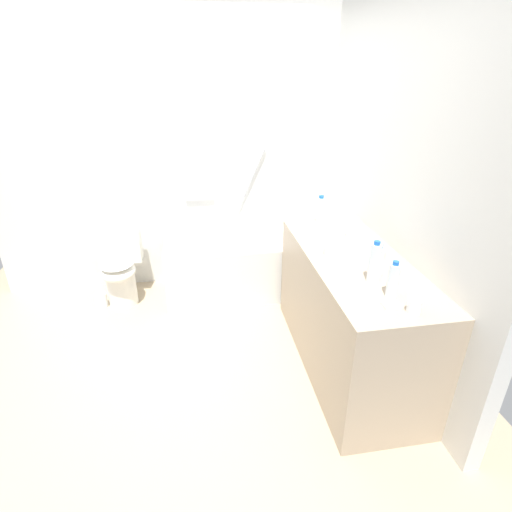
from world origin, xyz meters
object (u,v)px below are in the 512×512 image
object	(u,v)px
drinking_glass_0	(331,225)
drinking_glass_2	(415,306)
bathtub	(250,263)
drinking_glass_1	(340,236)
water_bottle_0	(374,263)
water_bottle_1	(320,210)
toilet	(120,268)
sink_basin	(350,251)
water_bottle_2	(378,261)
water_bottle_3	(393,280)
soap_dish	(391,306)
sink_faucet	(378,249)
toilet_paper_roll	(101,300)

from	to	relation	value
drinking_glass_0	drinking_glass_2	xyz separation A→B (m)	(0.06, -1.15, -0.01)
bathtub	drinking_glass_1	size ratio (longest dim) A/B	20.06
water_bottle_0	water_bottle_1	bearing A→B (deg)	90.27
bathtub	toilet	bearing A→B (deg)	-179.43
sink_basin	drinking_glass_2	size ratio (longest dim) A/B	4.63
water_bottle_2	water_bottle_3	distance (m)	0.26
toilet	water_bottle_1	xyz separation A→B (m)	(1.72, -0.50, 0.64)
toilet	water_bottle_3	xyz separation A→B (m)	(1.76, -1.68, 0.63)
bathtub	soap_dish	xyz separation A→B (m)	(0.49, -1.80, 0.59)
sink_basin	soap_dish	bearing A→B (deg)	-91.89
water_bottle_1	drinking_glass_1	size ratio (longest dim) A/B	2.88
water_bottle_0	soap_dish	size ratio (longest dim) A/B	2.89
water_bottle_0	water_bottle_1	size ratio (longest dim) A/B	1.12
drinking_glass_0	water_bottle_0	bearing A→B (deg)	-91.39
water_bottle_0	toilet	bearing A→B (deg)	138.94
sink_basin	drinking_glass_0	xyz separation A→B (m)	(0.02, 0.44, 0.02)
drinking_glass_1	water_bottle_0	bearing A→B (deg)	-91.92
water_bottle_2	water_bottle_3	xyz separation A→B (m)	(-0.03, -0.26, 0.01)
drinking_glass_1	sink_faucet	bearing A→B (deg)	-52.20
drinking_glass_1	soap_dish	size ratio (longest dim) A/B	0.89
water_bottle_1	drinking_glass_1	distance (m)	0.40
water_bottle_2	drinking_glass_2	xyz separation A→B (m)	(0.01, -0.43, -0.05)
sink_faucet	drinking_glass_2	bearing A→B (deg)	-100.53
toilet	drinking_glass_0	distance (m)	1.97
toilet	water_bottle_0	distance (m)	2.38
toilet_paper_roll	water_bottle_3	bearing A→B (deg)	-39.24
drinking_glass_0	sink_basin	bearing A→B (deg)	-92.26
bathtub	water_bottle_0	bearing A→B (deg)	-71.52
water_bottle_2	toilet_paper_roll	bearing A→B (deg)	146.10
water_bottle_0	water_bottle_1	world-z (taller)	water_bottle_0
bathtub	drinking_glass_2	size ratio (longest dim) A/B	21.27
water_bottle_1	drinking_glass_1	world-z (taller)	water_bottle_1
sink_basin	drinking_glass_1	distance (m)	0.24
bathtub	water_bottle_3	size ratio (longest dim) A/B	7.44
toilet	water_bottle_0	world-z (taller)	water_bottle_0
water_bottle_2	water_bottle_3	bearing A→B (deg)	-97.53
toilet	water_bottle_3	size ratio (longest dim) A/B	3.14
toilet	drinking_glass_0	xyz separation A→B (m)	(1.75, -0.70, 0.58)
water_bottle_0	drinking_glass_1	world-z (taller)	water_bottle_0
toilet	water_bottle_1	world-z (taller)	water_bottle_1
water_bottle_1	drinking_glass_0	world-z (taller)	water_bottle_1
water_bottle_0	drinking_glass_0	xyz separation A→B (m)	(0.02, 0.80, -0.07)
water_bottle_2	drinking_glass_0	bearing A→B (deg)	93.62
drinking_glass_1	soap_dish	distance (m)	0.89
sink_basin	water_bottle_2	xyz separation A→B (m)	(0.06, -0.28, 0.06)
toilet	drinking_glass_2	xyz separation A→B (m)	(1.80, -1.85, 0.57)
water_bottle_2	drinking_glass_2	size ratio (longest dim) A/B	2.65
sink_faucet	drinking_glass_2	xyz separation A→B (m)	(-0.13, -0.71, 0.00)
sink_basin	water_bottle_2	distance (m)	0.30
sink_basin	soap_dish	size ratio (longest dim) A/B	3.89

